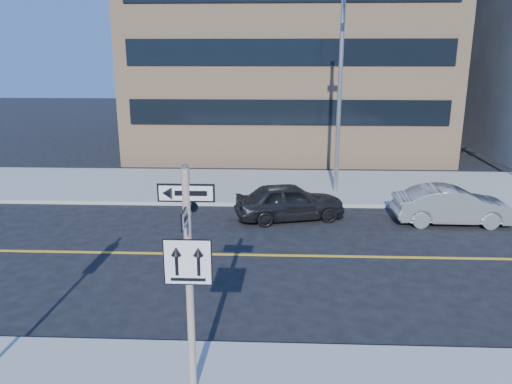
{
  "coord_description": "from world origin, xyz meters",
  "views": [
    {
      "loc": [
        1.43,
        -10.06,
        5.86
      ],
      "look_at": [
        0.84,
        4.0,
        1.99
      ],
      "focal_mm": 35.0,
      "sensor_mm": 36.0,
      "label": 1
    }
  ],
  "objects_px": {
    "parked_car_a": "(290,201)",
    "parked_car_b": "(452,205)",
    "sign_pole": "(189,270)",
    "streetlight_a": "(341,83)"
  },
  "relations": [
    {
      "from": "parked_car_a",
      "to": "parked_car_b",
      "type": "distance_m",
      "value": 5.79
    },
    {
      "from": "sign_pole",
      "to": "streetlight_a",
      "type": "height_order",
      "value": "streetlight_a"
    },
    {
      "from": "sign_pole",
      "to": "parked_car_a",
      "type": "bearing_deg",
      "value": 79.11
    },
    {
      "from": "parked_car_b",
      "to": "streetlight_a",
      "type": "height_order",
      "value": "streetlight_a"
    },
    {
      "from": "streetlight_a",
      "to": "parked_car_b",
      "type": "bearing_deg",
      "value": -43.25
    },
    {
      "from": "parked_car_a",
      "to": "parked_car_b",
      "type": "bearing_deg",
      "value": -106.56
    },
    {
      "from": "sign_pole",
      "to": "parked_car_a",
      "type": "distance_m",
      "value": 10.35
    },
    {
      "from": "sign_pole",
      "to": "streetlight_a",
      "type": "distance_m",
      "value": 14.05
    },
    {
      "from": "sign_pole",
      "to": "streetlight_a",
      "type": "bearing_deg",
      "value": 73.23
    },
    {
      "from": "sign_pole",
      "to": "parked_car_b",
      "type": "xyz_separation_m",
      "value": [
        7.71,
        9.78,
        -1.77
      ]
    }
  ]
}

